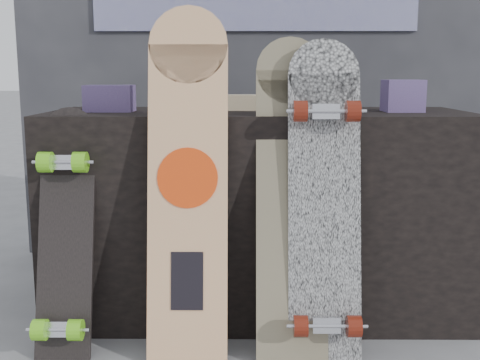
{
  "coord_description": "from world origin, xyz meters",
  "views": [
    {
      "loc": [
        -0.05,
        -1.83,
        0.95
      ],
      "look_at": [
        -0.07,
        0.2,
        0.58
      ],
      "focal_mm": 45.0,
      "sensor_mm": 36.0,
      "label": 1
    }
  ],
  "objects_px": {
    "longboard_cascadia": "(325,194)",
    "skateboard_dark": "(65,230)",
    "vendor_table": "(258,212)",
    "longboard_geisha": "(188,173)",
    "longboard_celtic": "(291,186)"
  },
  "relations": [
    {
      "from": "longboard_celtic",
      "to": "skateboard_dark",
      "type": "bearing_deg",
      "value": -177.95
    },
    {
      "from": "vendor_table",
      "to": "longboard_celtic",
      "type": "height_order",
      "value": "longboard_celtic"
    },
    {
      "from": "longboard_cascadia",
      "to": "longboard_geisha",
      "type": "bearing_deg",
      "value": 178.68
    },
    {
      "from": "vendor_table",
      "to": "longboard_geisha",
      "type": "height_order",
      "value": "longboard_geisha"
    },
    {
      "from": "longboard_cascadia",
      "to": "vendor_table",
      "type": "bearing_deg",
      "value": 119.65
    },
    {
      "from": "vendor_table",
      "to": "longboard_cascadia",
      "type": "relative_size",
      "value": 1.51
    },
    {
      "from": "vendor_table",
      "to": "skateboard_dark",
      "type": "distance_m",
      "value": 0.75
    },
    {
      "from": "longboard_geisha",
      "to": "longboard_celtic",
      "type": "relative_size",
      "value": 1.09
    },
    {
      "from": "vendor_table",
      "to": "skateboard_dark",
      "type": "bearing_deg",
      "value": -151.39
    },
    {
      "from": "longboard_celtic",
      "to": "skateboard_dark",
      "type": "distance_m",
      "value": 0.78
    },
    {
      "from": "vendor_table",
      "to": "longboard_cascadia",
      "type": "distance_m",
      "value": 0.46
    },
    {
      "from": "vendor_table",
      "to": "longboard_geisha",
      "type": "relative_size",
      "value": 1.37
    },
    {
      "from": "longboard_celtic",
      "to": "vendor_table",
      "type": "bearing_deg",
      "value": 107.41
    },
    {
      "from": "longboard_geisha",
      "to": "longboard_celtic",
      "type": "xyz_separation_m",
      "value": [
        0.35,
        0.03,
        -0.05
      ]
    },
    {
      "from": "longboard_cascadia",
      "to": "skateboard_dark",
      "type": "xyz_separation_m",
      "value": [
        -0.88,
        0.01,
        -0.13
      ]
    }
  ]
}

